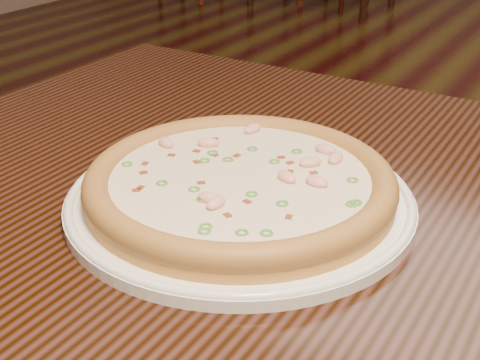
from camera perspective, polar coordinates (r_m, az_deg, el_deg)
The scene contains 3 objects.
hero_table at distance 0.74m, azimuth 10.17°, elevation -9.62°, with size 1.20×0.80×0.75m.
plate at distance 0.69m, azimuth 0.00°, elevation -1.59°, with size 0.36×0.36×0.02m.
pizza at distance 0.68m, azimuth 0.02°, elevation -0.22°, with size 0.32×0.32×0.03m.
Camera 1 is at (0.44, -1.13, 1.08)m, focal length 50.00 mm.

